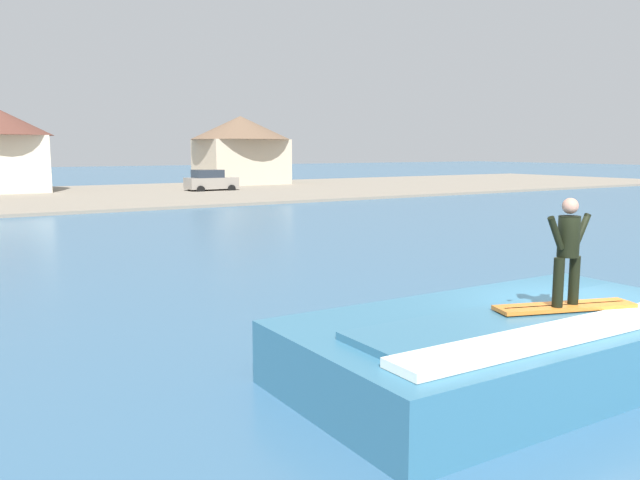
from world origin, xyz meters
The scene contains 7 objects.
ground_plane centered at (0.00, 0.00, 0.00)m, with size 260.00×260.00×0.00m, color #376284.
wave_crest centered at (-1.47, -0.02, 0.51)m, with size 7.13×3.66×1.09m.
surfboard centered at (-0.86, -0.46, 1.12)m, with size 2.27×1.14×0.06m.
surfer centered at (-0.90, -0.49, 2.06)m, with size 0.95×0.32×1.64m.
shoreline_bank centered at (0.00, 42.53, 0.09)m, with size 120.00×25.38×0.18m.
car_far_shore centered at (10.92, 42.58, 0.95)m, with size 4.08×2.24×1.86m.
house_gabled_white centered at (17.24, 50.34, 3.82)m, with size 9.55×9.55×6.63m.
Camera 1 is at (-9.11, -6.65, 3.50)m, focal length 36.14 mm.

